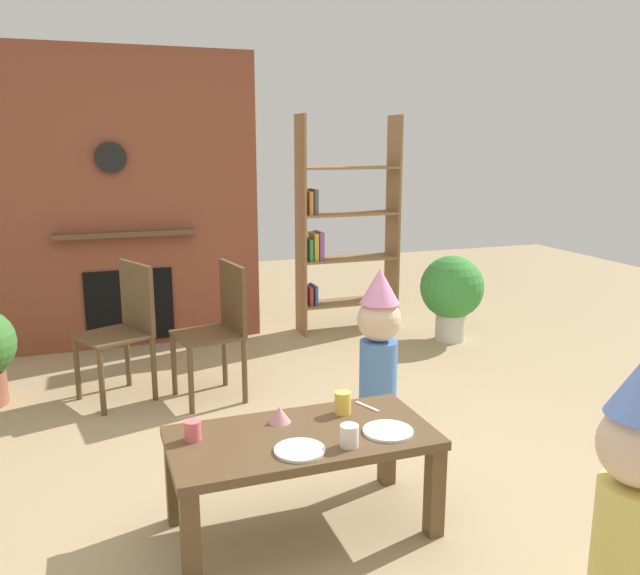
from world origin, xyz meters
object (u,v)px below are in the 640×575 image
paper_cup_near_left (193,430)px  dining_chair_middle (220,323)px  paper_cup_near_right (342,403)px  potted_plant_tall (452,291)px  coffee_table (302,450)px  child_in_pink (379,342)px  paper_plate_rear (388,431)px  paper_cup_center (349,436)px  birthday_cake_slice (280,414)px  dining_chair_left (125,323)px  paper_plate_front (300,450)px  child_with_cone_hat (636,485)px  bookshelf (341,233)px

paper_cup_near_left → dining_chair_middle: (0.42, 1.54, 0.02)m
paper_cup_near_right → potted_plant_tall: (1.83, 2.10, -0.07)m
coffee_table → paper_cup_near_left: 0.47m
coffee_table → child_in_pink: child_in_pink is taller
paper_plate_rear → dining_chair_middle: (-0.38, 1.75, 0.06)m
paper_cup_center → birthday_cake_slice: (-0.20, 0.32, -0.01)m
dining_chair_left → coffee_table: bearing=84.5°
paper_cup_near_left → paper_plate_front: bearing=-32.8°
paper_plate_rear → birthday_cake_slice: (-0.41, 0.26, 0.03)m
child_in_pink → dining_chair_left: 1.68m
coffee_table → child_in_pink: (0.79, 0.93, 0.13)m
paper_plate_front → paper_cup_center: bearing=-6.5°
coffee_table → birthday_cake_slice: birthday_cake_slice is taller
child_in_pink → dining_chair_middle: child_in_pink is taller
dining_chair_left → paper_plate_rear: bearing=92.4°
paper_cup_center → paper_plate_rear: bearing=17.5°
paper_plate_front → potted_plant_tall: bearing=48.3°
paper_plate_front → paper_plate_rear: same height
child_with_cone_hat → child_in_pink: bearing=-40.4°
child_in_pink → coffee_table: bearing=0.0°
birthday_cake_slice → paper_plate_rear: bearing=-32.3°
coffee_table → dining_chair_left: bearing=108.3°
paper_cup_center → birthday_cake_slice: 0.38m
paper_cup_center → paper_cup_near_left: bearing=155.3°
child_with_cone_hat → dining_chair_middle: (-0.91, 2.58, -0.03)m
child_in_pink → dining_chair_middle: size_ratio=1.06×
paper_cup_near_left → bookshelf: bearing=57.7°
paper_cup_near_left → potted_plant_tall: bearing=40.4°
paper_cup_near_left → dining_chair_middle: bearing=74.7°
child_with_cone_hat → potted_plant_tall: 3.40m
child_in_pink → potted_plant_tall: child_in_pink is taller
child_with_cone_hat → bookshelf: bearing=-49.7°
bookshelf → birthday_cake_slice: bookshelf is taller
paper_cup_near_right → coffee_table: bearing=-149.4°
potted_plant_tall → birthday_cake_slice: bearing=-135.4°
coffee_table → paper_plate_front: paper_plate_front is taller
paper_cup_center → dining_chair_middle: (-0.17, 1.82, 0.02)m
paper_plate_rear → birthday_cake_slice: birthday_cake_slice is taller
child_with_cone_hat → potted_plant_tall: bearing=-63.8°
birthday_cake_slice → child_with_cone_hat: bearing=-49.2°
paper_cup_near_right → paper_plate_front: size_ratio=0.49×
birthday_cake_slice → dining_chair_left: (-0.56, 1.70, 0.03)m
paper_plate_front → child_in_pink: (0.85, 1.08, 0.05)m
child_with_cone_hat → paper_plate_front: bearing=7.0°
paper_cup_near_right → child_in_pink: child_in_pink is taller
dining_chair_middle → potted_plant_tall: 2.19m
paper_plate_front → child_with_cone_hat: bearing=-39.8°
bookshelf → paper_cup_center: (-1.16, -3.05, -0.39)m
paper_cup_near_right → paper_cup_center: 0.33m
paper_cup_near_right → dining_chair_left: bearing=116.6°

